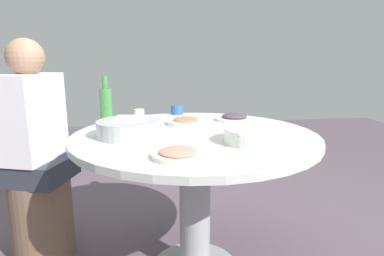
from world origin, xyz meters
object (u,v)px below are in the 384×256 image
at_px(tea_cup_far, 139,115).
at_px(stool_for_diner_left, 43,218).
at_px(green_bottle, 106,105).
at_px(round_dining_table, 195,168).
at_px(dish_tofu_braise, 186,121).
at_px(tea_cup_near, 177,110).
at_px(dish_shrimp, 178,154).
at_px(dish_eggplant, 234,118).
at_px(diner_left, 33,123).
at_px(soup_bowl, 253,136).
at_px(rice_bowl, 129,128).

relative_size(tea_cup_far, stool_for_diner_left, 0.14).
bearing_deg(green_bottle, round_dining_table, -122.33).
height_order(dish_tofu_braise, tea_cup_near, tea_cup_near).
relative_size(dish_shrimp, tea_cup_near, 2.56).
bearing_deg(dish_tofu_braise, dish_eggplant, -77.28).
xyz_separation_m(round_dining_table, green_bottle, (0.28, 0.45, 0.29)).
bearing_deg(green_bottle, dish_eggplant, -90.01).
height_order(dish_eggplant, green_bottle, green_bottle).
xyz_separation_m(round_dining_table, diner_left, (0.28, 0.83, 0.20)).
bearing_deg(stool_for_diner_left, dish_tofu_braise, -94.63).
relative_size(soup_bowl, dish_tofu_braise, 1.25).
relative_size(round_dining_table, green_bottle, 4.47).
bearing_deg(dish_eggplant, rice_bowl, 116.66).
xyz_separation_m(dish_eggplant, tea_cup_far, (0.10, 0.55, 0.02)).
height_order(rice_bowl, tea_cup_far, rice_bowl).
bearing_deg(soup_bowl, green_bottle, 53.01).
bearing_deg(green_bottle, dish_shrimp, -154.22).
bearing_deg(tea_cup_far, dish_shrimp, -169.34).
height_order(round_dining_table, tea_cup_far, tea_cup_far).
bearing_deg(green_bottle, dish_tofu_braise, -98.91).
bearing_deg(dish_tofu_braise, tea_cup_near, 2.02).
bearing_deg(tea_cup_near, dish_shrimp, 174.00).
bearing_deg(tea_cup_near, stool_for_diner_left, 108.44).
xyz_separation_m(round_dining_table, dish_eggplant, (0.28, -0.28, 0.20)).
bearing_deg(soup_bowl, tea_cup_near, 17.85).
relative_size(round_dining_table, tea_cup_far, 18.54).
bearing_deg(rice_bowl, round_dining_table, -86.68).
xyz_separation_m(dish_eggplant, tea_cup_near, (0.27, 0.31, 0.01)).
xyz_separation_m(soup_bowl, tea_cup_far, (0.61, 0.49, 0.00)).
bearing_deg(dish_eggplant, tea_cup_near, 49.21).
bearing_deg(soup_bowl, round_dining_table, 45.05).
xyz_separation_m(dish_tofu_braise, tea_cup_far, (0.17, 0.25, 0.02)).
bearing_deg(tea_cup_far, soup_bowl, -141.02).
height_order(round_dining_table, stool_for_diner_left, round_dining_table).
relative_size(dish_shrimp, tea_cup_far, 3.15).
distance_m(round_dining_table, dish_eggplant, 0.45).
distance_m(rice_bowl, tea_cup_near, 0.64).
relative_size(dish_tofu_braise, dish_shrimp, 1.01).
relative_size(soup_bowl, dish_eggplant, 1.18).
height_order(dish_shrimp, diner_left, diner_left).
bearing_deg(rice_bowl, green_bottle, 23.17).
bearing_deg(round_dining_table, tea_cup_near, 2.94).
xyz_separation_m(rice_bowl, tea_cup_near, (0.57, -0.29, -0.01)).
distance_m(round_dining_table, dish_shrimp, 0.45).
relative_size(rice_bowl, tea_cup_far, 4.61).
relative_size(round_dining_table, dish_tofu_braise, 5.81).
distance_m(rice_bowl, dish_shrimp, 0.41).
bearing_deg(dish_eggplant, green_bottle, 89.99).
distance_m(round_dining_table, tea_cup_far, 0.52).
height_order(round_dining_table, dish_shrimp, dish_shrimp).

